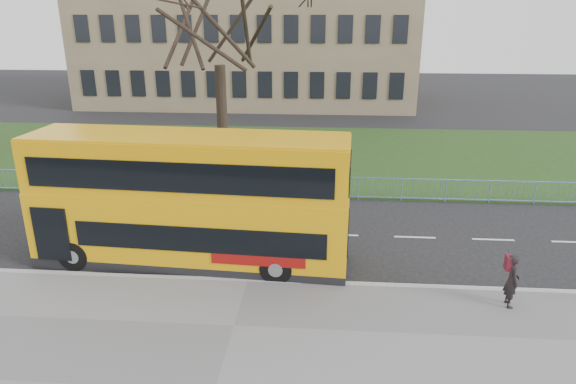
# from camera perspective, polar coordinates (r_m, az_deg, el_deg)

# --- Properties ---
(ground) EXTENTS (120.00, 120.00, 0.00)m
(ground) POSITION_cam_1_polar(r_m,az_deg,el_deg) (18.37, -3.77, -7.69)
(ground) COLOR black
(ground) RESTS_ON ground
(kerb) EXTENTS (80.00, 0.20, 0.14)m
(kerb) POSITION_cam_1_polar(r_m,az_deg,el_deg) (16.99, -4.49, -9.85)
(kerb) COLOR #999A9C
(kerb) RESTS_ON ground
(grass_verge) EXTENTS (80.00, 15.40, 0.08)m
(grass_verge) POSITION_cam_1_polar(r_m,az_deg,el_deg) (31.68, -0.24, 4.21)
(grass_verge) COLOR #1D3613
(grass_verge) RESTS_ON ground
(guard_railing) EXTENTS (40.00, 0.12, 1.10)m
(guard_railing) POSITION_cam_1_polar(r_m,az_deg,el_deg) (24.20, -1.67, 0.60)
(guard_railing) COLOR #6E95C4
(guard_railing) RESTS_ON ground
(bare_tree) EXTENTS (9.54, 9.54, 13.63)m
(bare_tree) POSITION_cam_1_polar(r_m,az_deg,el_deg) (26.77, -7.70, 16.13)
(bare_tree) COLOR black
(bare_tree) RESTS_ON grass_verge
(civic_building) EXTENTS (30.00, 15.00, 14.00)m
(civic_building) POSITION_cam_1_polar(r_m,az_deg,el_deg) (51.73, -4.17, 17.89)
(civic_building) COLOR #78674C
(civic_building) RESTS_ON ground
(yellow_bus) EXTENTS (10.86, 3.19, 4.50)m
(yellow_bus) POSITION_cam_1_polar(r_m,az_deg,el_deg) (17.69, -10.84, -0.58)
(yellow_bus) COLOR #EBA409
(yellow_bus) RESTS_ON ground
(pedestrian) EXTENTS (0.41, 0.61, 1.65)m
(pedestrian) POSITION_cam_1_polar(r_m,az_deg,el_deg) (16.53, 23.61, -9.00)
(pedestrian) COLOR black
(pedestrian) RESTS_ON pavement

